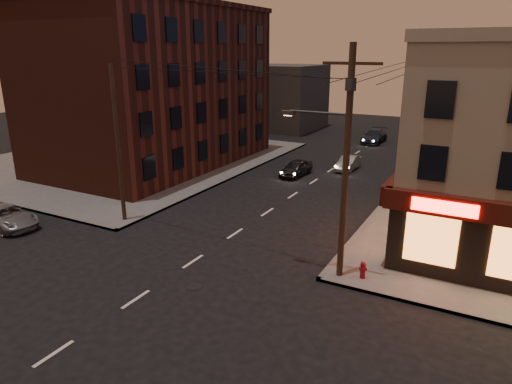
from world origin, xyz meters
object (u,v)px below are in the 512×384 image
Objects in this scene: sedan_far at (374,136)px; fire_hydrant at (363,269)px; sedan_near at (296,168)px; sedan_mid at (348,163)px; suv_cross at (5,217)px.

fire_hydrant is (7.68, -31.80, -0.13)m from sedan_far.
fire_hydrant is at bearing -52.95° from sedan_near.
sedan_near is 1.05× the size of sedan_mid.
suv_cross is 5.68× the size of fire_hydrant.
suv_cross is at bearing -108.74° from sedan_far.
sedan_far is (12.35, 35.22, 0.09)m from suv_cross.
suv_cross is at bearing -120.38° from sedan_mid.
sedan_near is at bearing -128.52° from sedan_mid.
suv_cross is 21.04m from sedan_near.
sedan_near is 5.00m from sedan_mid.
suv_cross is 20.32m from fire_hydrant.
suv_cross is 1.19× the size of sedan_near.
sedan_mid is 13.07m from sedan_far.
sedan_near reaches higher than sedan_mid.
fire_hydrant is (20.03, 3.42, -0.04)m from suv_cross.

